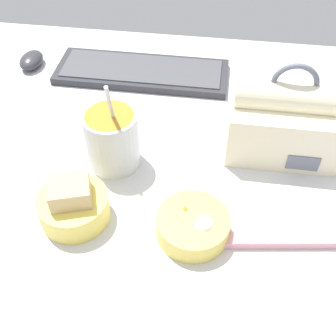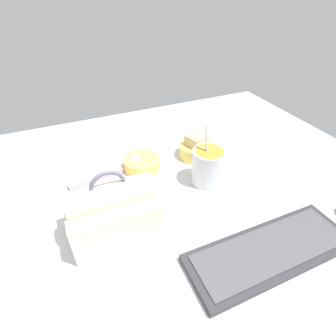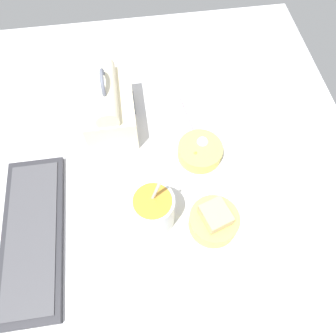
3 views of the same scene
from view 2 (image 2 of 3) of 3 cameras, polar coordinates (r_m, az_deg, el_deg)
name	(u,v)px [view 2 (image 2 of 3)]	position (r cm, az deg, el deg)	size (l,w,h in cm)	color
desk_surface	(177,181)	(86.27, 1.92, -2.88)	(140.00, 110.00, 2.00)	silver
keyboard	(270,251)	(69.71, 21.40, -16.43)	(41.51, 14.39, 2.10)	#2D2D33
lunch_bag	(113,212)	(66.45, -11.94, -9.36)	(21.32, 13.98, 19.65)	#EFE5C1
soup_cup	(208,166)	(82.07, 8.67, 0.47)	(10.11, 10.11, 19.25)	silver
bento_bowl_sandwich	(196,148)	(95.17, 6.11, 4.27)	(12.05, 12.05, 8.53)	#EFD65B
bento_bowl_snacks	(142,163)	(89.36, -5.71, 1.11)	(12.21, 12.21, 5.31)	#EFD65B
chopstick_case	(99,177)	(87.97, -14.80, -1.90)	(19.84, 5.23, 1.60)	pink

